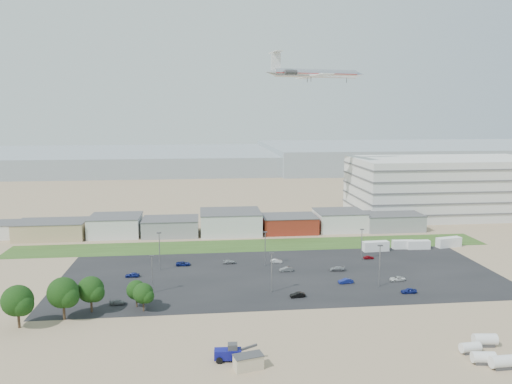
{
  "coord_description": "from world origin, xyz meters",
  "views": [
    {
      "loc": [
        -16.61,
        -110.87,
        43.9
      ],
      "look_at": [
        -1.85,
        22.0,
        22.98
      ],
      "focal_mm": 35.0,
      "sensor_mm": 36.0,
      "label": 1
    }
  ],
  "objects": [
    {
      "name": "box_trailer_c",
      "position": [
        54.1,
        41.6,
        1.41
      ],
      "size": [
        7.6,
        2.65,
        2.82
      ],
      "primitive_type": null,
      "rotation": [
        0.0,
        0.0,
        -0.04
      ],
      "color": "silver",
      "rests_on": "ground"
    },
    {
      "name": "portable_shed",
      "position": [
        -8.99,
        -30.17,
        1.3
      ],
      "size": [
        5.65,
        3.85,
        2.6
      ],
      "primitive_type": null,
      "rotation": [
        0.0,
        0.0,
        0.24
      ],
      "color": "#C1B092",
      "rests_on": "ground"
    },
    {
      "name": "grass_strip",
      "position": [
        0.0,
        52.0,
        0.01
      ],
      "size": [
        160.0,
        16.0,
        0.02
      ],
      "primitive_type": "cube",
      "color": "#2F491B",
      "rests_on": "ground"
    },
    {
      "name": "tree_near",
      "position": [
        -29.99,
        -1.97,
        3.7
      ],
      "size": [
        4.94,
        4.94,
        7.41
      ],
      "primitive_type": null,
      "color": "black",
      "rests_on": "ground"
    },
    {
      "name": "lightpole_front_m",
      "position": [
        0.39,
        7.02,
        5.02
      ],
      "size": [
        1.18,
        0.49,
        10.04
      ],
      "primitive_type": null,
      "color": "slate",
      "rests_on": "ground"
    },
    {
      "name": "parked_car_5",
      "position": [
        -35.7,
        22.6,
        0.65
      ],
      "size": [
        3.91,
        1.78,
        1.3
      ],
      "primitive_type": "imported",
      "rotation": [
        0.0,
        0.0,
        -1.64
      ],
      "color": "navy",
      "rests_on": "ground"
    },
    {
      "name": "tree_mid",
      "position": [
        -41.5,
        -1.21,
        4.67
      ],
      "size": [
        6.23,
        6.23,
        9.34
      ],
      "primitive_type": null,
      "color": "black",
      "rests_on": "ground"
    },
    {
      "name": "box_trailer_a",
      "position": [
        39.28,
        40.68,
        1.58
      ],
      "size": [
        8.56,
        3.17,
        3.15
      ],
      "primitive_type": null,
      "rotation": [
        0.0,
        0.0,
        0.07
      ],
      "color": "silver",
      "rests_on": "ground"
    },
    {
      "name": "box_trailer_d",
      "position": [
        65.26,
        42.81,
        1.61
      ],
      "size": [
        8.93,
        4.36,
        3.21
      ],
      "primitive_type": null,
      "rotation": [
        0.0,
        0.0,
        0.2
      ],
      "color": "silver",
      "rests_on": "ground"
    },
    {
      "name": "parked_car_6",
      "position": [
        -8.65,
        31.98,
        0.56
      ],
      "size": [
        3.91,
        1.63,
        1.13
      ],
      "primitive_type": "imported",
      "rotation": [
        0.0,
        0.0,
        1.58
      ],
      "color": "#A5A5AA",
      "rests_on": "ground"
    },
    {
      "name": "storage_tank_se",
      "position": [
        35.05,
        -34.91,
        1.29
      ],
      "size": [
        4.34,
        2.26,
        2.57
      ],
      "primitive_type": null,
      "rotation": [
        0.0,
        0.0,
        0.03
      ],
      "color": "silver",
      "rests_on": "ground"
    },
    {
      "name": "parked_car_2",
      "position": [
        34.07,
        2.41,
        0.65
      ],
      "size": [
        3.88,
        1.64,
        1.31
      ],
      "primitive_type": "imported",
      "rotation": [
        0.0,
        0.0,
        -1.59
      ],
      "color": "navy",
      "rests_on": "ground"
    },
    {
      "name": "tree_left",
      "position": [
        -46.53,
        -4.68,
        5.31
      ],
      "size": [
        7.08,
        7.08,
        10.62
      ],
      "primitive_type": null,
      "color": "black",
      "rests_on": "ground"
    },
    {
      "name": "tree_far_left",
      "position": [
        -54.71,
        -8.07,
        5.17
      ],
      "size": [
        6.9,
        6.9,
        10.34
      ],
      "primitive_type": null,
      "color": "black",
      "rests_on": "ground"
    },
    {
      "name": "parked_car_10",
      "position": [
        -36.31,
        2.68,
        0.56
      ],
      "size": [
        3.93,
        1.83,
        1.11
      ],
      "primitive_type": "imported",
      "rotation": [
        0.0,
        0.0,
        1.64
      ],
      "color": "#595B5E",
      "rests_on": "ground"
    },
    {
      "name": "storage_tank_sw",
      "position": [
        32.72,
        -32.97,
        1.21
      ],
      "size": [
        4.28,
        2.55,
        2.43
      ],
      "primitive_type": null,
      "rotation": [
        0.0,
        0.0,
        -0.14
      ],
      "color": "silver",
      "rests_on": "ground"
    },
    {
      "name": "telehandler",
      "position": [
        -12.37,
        -26.88,
        1.62
      ],
      "size": [
        7.93,
        3.08,
        3.24
      ],
      "primitive_type": null,
      "rotation": [
        0.0,
        0.0,
        -0.06
      ],
      "color": "navy",
      "rests_on": "ground"
    },
    {
      "name": "storage_tank_nw",
      "position": [
        32.52,
        -28.93,
        1.12
      ],
      "size": [
        3.88,
        2.16,
        2.25
      ],
      "primitive_type": null,
      "rotation": [
        0.0,
        0.0,
        0.08
      ],
      "color": "silver",
      "rests_on": "ground"
    },
    {
      "name": "lightpole_back_r",
      "position": [
        31.37,
        31.28,
        4.83
      ],
      "size": [
        1.14,
        0.47,
        9.66
      ],
      "primitive_type": null,
      "color": "slate",
      "rests_on": "ground"
    },
    {
      "name": "parked_car_8",
      "position": [
        34.02,
        32.1,
        0.55
      ],
      "size": [
        3.24,
        1.31,
        1.1
      ],
      "primitive_type": "imported",
      "rotation": [
        0.0,
        0.0,
        1.57
      ],
      "color": "maroon",
      "rests_on": "ground"
    },
    {
      "name": "box_trailer_b",
      "position": [
        49.46,
        42.58,
        1.37
      ],
      "size": [
        7.46,
        2.79,
        2.74
      ],
      "primitive_type": null,
      "rotation": [
        0.0,
        0.0,
        -0.07
      ],
      "color": "silver",
      "rests_on": "ground"
    },
    {
      "name": "lightpole_front_r",
      "position": [
        28.4,
        7.91,
        5.49
      ],
      "size": [
        1.29,
        0.54,
        10.99
      ],
      "primitive_type": null,
      "color": "slate",
      "rests_on": "ground"
    },
    {
      "name": "parked_car_7",
      "position": [
        6.83,
        22.84,
        0.63
      ],
      "size": [
        3.9,
        1.57,
        1.26
      ],
      "primitive_type": "imported",
      "rotation": [
        0.0,
        0.0,
        -1.51
      ],
      "color": "#595B5E",
      "rests_on": "ground"
    },
    {
      "name": "parked_car_13",
      "position": [
        6.13,
        2.65,
        0.62
      ],
      "size": [
        3.87,
        1.74,
        1.23
      ],
      "primitive_type": "imported",
      "rotation": [
        0.0,
        0.0,
        -1.45
      ],
      "color": "black",
      "rests_on": "ground"
    },
    {
      "name": "lightpole_front_l",
      "position": [
        -29.03,
        9.73,
        4.74
      ],
      "size": [
        1.12,
        0.46,
        9.49
      ],
      "primitive_type": null,
      "color": "slate",
      "rests_on": "ground"
    },
    {
      "name": "lightpole_back_l",
      "position": [
        -28.67,
        28.01,
        5.49
      ],
      "size": [
        1.29,
        0.54,
        10.99
      ],
      "primitive_type": null,
      "color": "slate",
      "rests_on": "ground"
    },
    {
      "name": "building_row",
      "position": [
        -17.0,
        71.0,
        4.0
      ],
      "size": [
        170.0,
        20.0,
        8.0
      ],
      "primitive_type": null,
      "color": "silver",
      "rests_on": "ground"
    },
    {
      "name": "parked_car_11",
      "position": [
        5.37,
        31.34,
        0.56
      ],
      "size": [
        3.43,
        1.29,
        1.12
      ],
      "primitive_type": "imported",
      "rotation": [
        0.0,
        0.0,
        1.54
      ],
      "color": "silver",
      "rests_on": "ground"
    },
    {
      "name": "parking_lot",
      "position": [
        5.0,
        20.0,
        0.01
      ],
      "size": [
        120.0,
        50.0,
        0.01
      ],
      "primitive_type": "cube",
      "color": "black",
      "rests_on": "ground"
    },
    {
      "name": "ground",
      "position": [
        0.0,
        0.0,
        0.0
      ],
      "size": [
        700.0,
        700.0,
        0.0
      ],
      "primitive_type": "plane",
      "color": "#927C5D",
      "rests_on": "ground"
    },
    {
      "name": "lightpole_back_m",
      "position": [
        1.62,
        29.07,
        5.07
      ],
      "size": [
        1.19,
        0.5,
        10.14
      ],
      "primitive_type": null,
      "color": "slate",
      "rests_on": "ground"
    },
    {
      "name": "airliner",
      "position": [
        29.75,
        89.25,
        60.02
      ],
      "size": [
        46.69,
        35.65,
        12.53
      ],
      "primitive_type": null,
      "rotation": [
        0.0,
        0.0,
        0.17
      ],
      "color": "silver"
    },
    {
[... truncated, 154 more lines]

